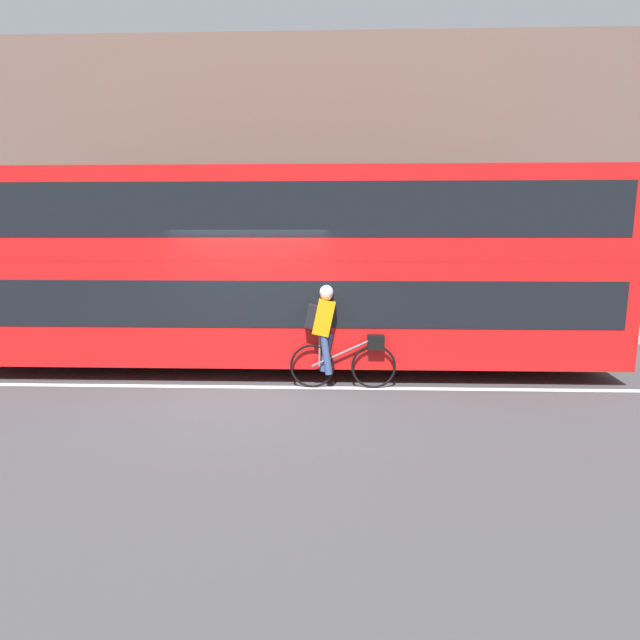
{
  "coord_description": "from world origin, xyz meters",
  "views": [
    {
      "loc": [
        1.4,
        -7.57,
        2.4
      ],
      "look_at": [
        1.12,
        0.74,
        1.0
      ],
      "focal_mm": 28.0,
      "sensor_mm": 36.0,
      "label": 1
    }
  ],
  "objects": [
    {
      "name": "bus",
      "position": [
        0.4,
        1.49,
        1.94
      ],
      "size": [
        11.43,
        2.54,
        3.49
      ],
      "color": "black",
      "rests_on": "ground_plane"
    },
    {
      "name": "road_center_line",
      "position": [
        0.0,
        0.13,
        0.0
      ],
      "size": [
        50.0,
        0.14,
        0.01
      ],
      "primitive_type": "cube",
      "color": "silver",
      "rests_on": "ground_plane"
    },
    {
      "name": "ground_plane",
      "position": [
        0.0,
        0.0,
        0.0
      ],
      "size": [
        80.0,
        80.0,
        0.0
      ],
      "primitive_type": "plane",
      "color": "#424244"
    },
    {
      "name": "sidewalk_curb",
      "position": [
        0.0,
        4.5,
        0.07
      ],
      "size": [
        60.0,
        1.69,
        0.13
      ],
      "color": "gray",
      "rests_on": "ground_plane"
    },
    {
      "name": "trash_bin",
      "position": [
        -5.06,
        4.41,
        0.56
      ],
      "size": [
        0.57,
        0.57,
        0.85
      ],
      "color": "#515156",
      "rests_on": "sidewalk_curb"
    },
    {
      "name": "cyclist_on_bike",
      "position": [
        1.32,
        0.13,
        0.89
      ],
      "size": [
        1.69,
        0.32,
        1.65
      ],
      "color": "black",
      "rests_on": "ground_plane"
    },
    {
      "name": "building_facade",
      "position": [
        0.0,
        5.49,
        3.64
      ],
      "size": [
        60.0,
        0.3,
        7.27
      ],
      "color": "brown",
      "rests_on": "ground_plane"
    }
  ]
}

